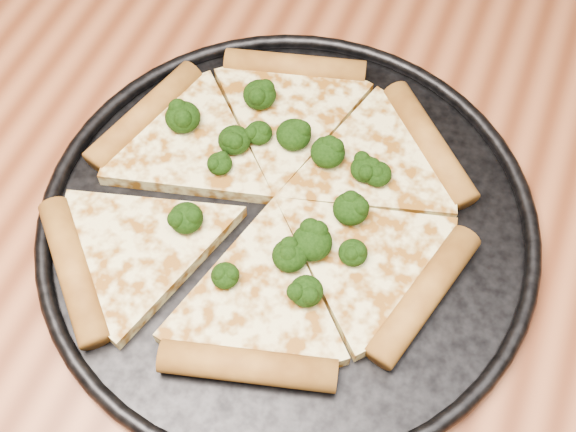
% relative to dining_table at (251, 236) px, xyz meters
% --- Properties ---
extents(ground, '(4.00, 4.00, 0.00)m').
position_rel_dining_table_xyz_m(ground, '(0.00, 0.00, -0.66)').
color(ground, brown).
rests_on(ground, ground).
extents(dining_table, '(1.20, 0.90, 0.75)m').
position_rel_dining_table_xyz_m(dining_table, '(0.00, 0.00, 0.00)').
color(dining_table, '#99512F').
rests_on(dining_table, ground).
extents(pizza_pan, '(0.42, 0.42, 0.02)m').
position_rel_dining_table_xyz_m(pizza_pan, '(0.05, -0.03, 0.10)').
color(pizza_pan, black).
rests_on(pizza_pan, dining_table).
extents(pizza, '(0.35, 0.35, 0.03)m').
position_rel_dining_table_xyz_m(pizza, '(0.03, -0.02, 0.11)').
color(pizza, '#ECDF90').
rests_on(pizza, pizza_pan).
extents(broccoli_florets, '(0.21, 0.20, 0.02)m').
position_rel_dining_table_xyz_m(broccoli_florets, '(0.03, -0.00, 0.12)').
color(broccoli_florets, black).
rests_on(broccoli_florets, pizza).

